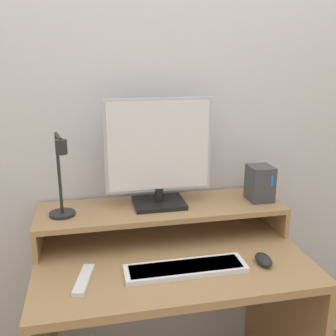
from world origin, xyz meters
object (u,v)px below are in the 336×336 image
(desk_lamp, at_px, (61,183))
(monitor, at_px, (159,153))
(mouse, at_px, (264,260))
(remote_control, at_px, (84,280))
(keyboard, at_px, (186,268))
(router_dock, at_px, (260,183))

(desk_lamp, bearing_deg, monitor, 10.61)
(mouse, distance_m, remote_control, 0.64)
(desk_lamp, bearing_deg, mouse, -19.98)
(monitor, xyz_separation_m, keyboard, (0.04, -0.32, -0.34))
(desk_lamp, height_order, router_dock, desk_lamp)
(router_dock, bearing_deg, desk_lamp, -177.12)
(router_dock, bearing_deg, keyboard, -144.33)
(monitor, bearing_deg, remote_control, -135.37)
(desk_lamp, height_order, remote_control, desk_lamp)
(desk_lamp, relative_size, mouse, 3.55)
(desk_lamp, bearing_deg, router_dock, 2.88)
(monitor, height_order, desk_lamp, monitor)
(mouse, xyz_separation_m, remote_control, (-0.64, 0.02, -0.01))
(monitor, bearing_deg, keyboard, -83.55)
(keyboard, xyz_separation_m, mouse, (0.29, -0.01, 0.01))
(remote_control, bearing_deg, mouse, -1.41)
(monitor, relative_size, router_dock, 2.94)
(desk_lamp, bearing_deg, keyboard, -30.37)
(desk_lamp, distance_m, remote_control, 0.37)
(remote_control, bearing_deg, keyboard, -0.56)
(monitor, height_order, remote_control, monitor)
(monitor, bearing_deg, router_dock, -4.02)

